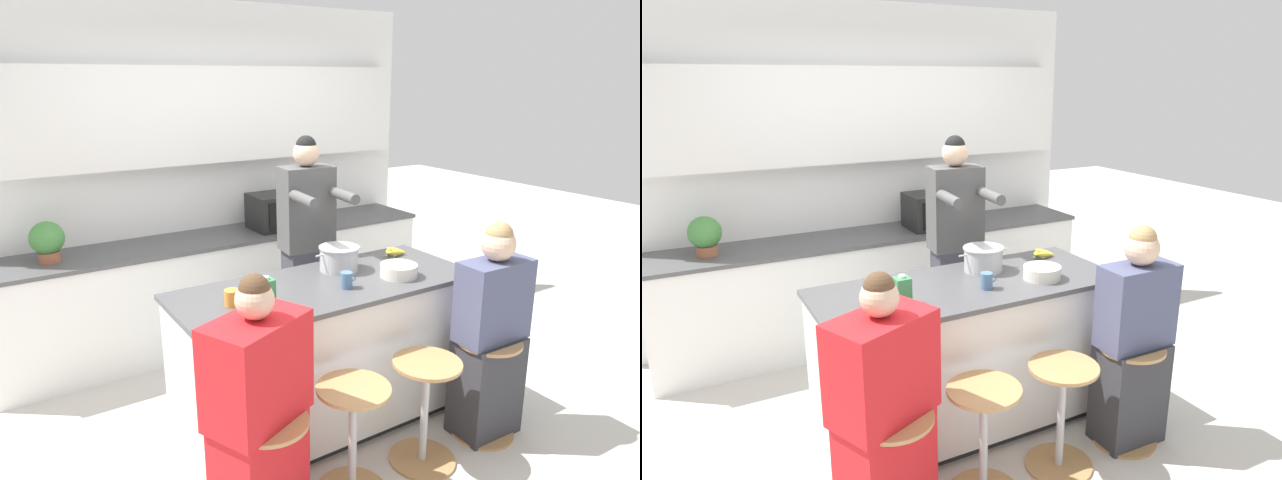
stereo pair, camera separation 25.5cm
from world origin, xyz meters
TOP-DOWN VIEW (x-y plane):
  - ground_plane at (0.00, 0.00)m, footprint 16.00×16.00m
  - wall_back at (0.00, 1.79)m, footprint 3.84×0.22m
  - back_counter at (0.00, 1.50)m, footprint 3.56×0.59m
  - kitchen_island at (0.00, 0.00)m, footprint 1.85×0.75m
  - bar_stool_leftmost at (-0.74, -0.64)m, footprint 0.38×0.38m
  - bar_stool_center_left at (-0.25, -0.62)m, footprint 0.38×0.38m
  - bar_stool_center_right at (0.25, -0.62)m, footprint 0.38×0.38m
  - bar_stool_rightmost at (0.74, -0.62)m, footprint 0.38×0.38m
  - person_cooking at (0.24, 0.62)m, footprint 0.41×0.58m
  - person_wrapped_blanket at (-0.77, -0.61)m, footprint 0.55×0.45m
  - person_seated_near at (0.76, -0.61)m, footprint 0.44×0.27m
  - cooking_pot at (0.20, 0.16)m, footprint 0.34×0.26m
  - fruit_bowl at (0.44, -0.14)m, footprint 0.23×0.23m
  - coffee_cup_near at (-0.61, -0.01)m, footprint 0.12×0.08m
  - coffee_cup_far at (0.05, -0.13)m, footprint 0.10×0.07m
  - banana_bunch at (0.68, 0.21)m, footprint 0.18×0.13m
  - juice_carton at (-0.47, -0.12)m, footprint 0.08×0.08m
  - microwave at (0.50, 1.47)m, footprint 0.51×0.36m
  - potted_plant at (-1.31, 1.50)m, footprint 0.23×0.23m

SIDE VIEW (x-z plane):
  - ground_plane at x=0.00m, z-range 0.00..0.00m
  - bar_stool_leftmost at x=-0.74m, z-range 0.03..0.66m
  - bar_stool_center_left at x=-0.25m, z-range 0.03..0.66m
  - bar_stool_center_right at x=0.25m, z-range 0.03..0.66m
  - bar_stool_rightmost at x=0.74m, z-range 0.03..0.66m
  - back_counter at x=0.00m, z-range 0.00..0.88m
  - kitchen_island at x=0.00m, z-range 0.01..0.94m
  - person_seated_near at x=0.76m, z-range -0.06..1.28m
  - person_wrapped_blanket at x=-0.77m, z-range -0.04..1.27m
  - person_cooking at x=0.24m, z-range 0.00..1.74m
  - banana_bunch at x=0.68m, z-range 0.93..0.99m
  - fruit_bowl at x=0.44m, z-range 0.93..1.01m
  - coffee_cup_near at x=-0.61m, z-range 0.93..1.02m
  - coffee_cup_far at x=0.05m, z-range 0.93..1.03m
  - cooking_pot at x=0.20m, z-range 0.93..1.09m
  - juice_carton at x=-0.47m, z-range 0.93..1.10m
  - microwave at x=0.50m, z-range 0.88..1.18m
  - potted_plant at x=-1.31m, z-range 0.90..1.18m
  - wall_back at x=0.00m, z-range 0.19..2.89m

